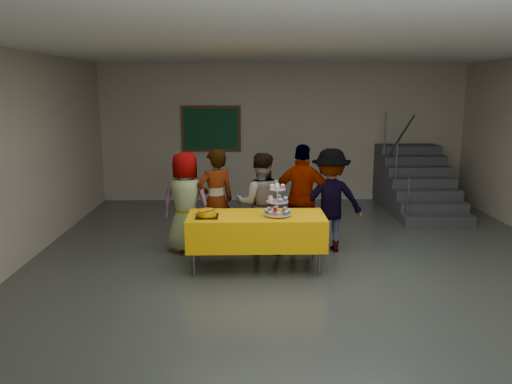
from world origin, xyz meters
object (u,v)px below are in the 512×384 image
bear_cake (207,213)px  schoolchild_b (216,201)px  schoolchild_d (303,198)px  schoolchild_c (261,203)px  noticeboard (211,129)px  schoolchild_e (330,200)px  bake_table (256,230)px  staircase (414,185)px  cupcake_stand (277,204)px  schoolchild_a (186,202)px

bear_cake → schoolchild_b: 0.88m
schoolchild_b → schoolchild_d: size_ratio=0.96×
schoolchild_c → noticeboard: (-0.97, 3.67, 0.83)m
schoolchild_b → schoolchild_c: 0.69m
schoolchild_e → noticeboard: size_ratio=1.22×
bake_table → schoolchild_e: schoolchild_e is taller
bake_table → staircase: 4.90m
cupcake_stand → noticeboard: bearing=104.9°
schoolchild_d → schoolchild_e: schoolchild_d is taller
noticeboard → schoolchild_d: bearing=-65.7°
schoolchild_a → noticeboard: (0.16, 3.59, 0.83)m
bear_cake → noticeboard: (-0.22, 4.46, 0.77)m
bear_cake → noticeboard: size_ratio=0.28×
schoolchild_c → schoolchild_e: schoolchild_e is taller
schoolchild_d → staircase: 3.84m
cupcake_stand → schoolchild_c: schoolchild_c is taller
schoolchild_b → schoolchild_c: (0.68, -0.09, -0.03)m
schoolchild_d → noticeboard: 4.00m
cupcake_stand → schoolchild_c: bearing=105.3°
schoolchild_d → staircase: bearing=-119.6°
schoolchild_d → schoolchild_e: size_ratio=1.04×
cupcake_stand → schoolchild_e: schoolchild_e is taller
schoolchild_c → staircase: bearing=-138.2°
staircase → noticeboard: size_ratio=1.85×
schoolchild_a → schoolchild_b: size_ratio=0.97×
staircase → bear_cake: bearing=-138.2°
schoolchild_a → staircase: size_ratio=0.64×
schoolchild_a → staircase: staircase is taller
schoolchild_e → noticeboard: 4.21m
schoolchild_a → schoolchild_b: (0.46, 0.01, 0.02)m
schoolchild_d → cupcake_stand: bearing=76.9°
bake_table → schoolchild_a: schoolchild_a is taller
schoolchild_c → schoolchild_e: bearing=-174.3°
bake_table → bear_cake: (-0.67, -0.09, 0.27)m
cupcake_stand → schoolchild_e: (0.86, 0.83, -0.15)m
staircase → noticeboard: noticeboard is taller
schoolchild_c → schoolchild_d: (0.65, 0.09, 0.06)m
cupcake_stand → bear_cake: size_ratio=1.24×
bear_cake → schoolchild_d: (1.39, 0.88, -0.00)m
schoolchild_c → bear_cake: bearing=47.7°
bake_table → schoolchild_d: bearing=47.4°
cupcake_stand → schoolchild_c: 0.80m
schoolchild_a → schoolchild_d: bearing=-165.3°
schoolchild_b → schoolchild_e: (1.75, -0.01, -0.00)m
bear_cake → schoolchild_e: size_ratio=0.23×
bear_cake → staircase: size_ratio=0.15×
bake_table → schoolchild_b: bearing=127.2°
schoolchild_b → schoolchild_d: 1.33m
schoolchild_b → schoolchild_e: 1.75m
schoolchild_d → schoolchild_b: bearing=14.6°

